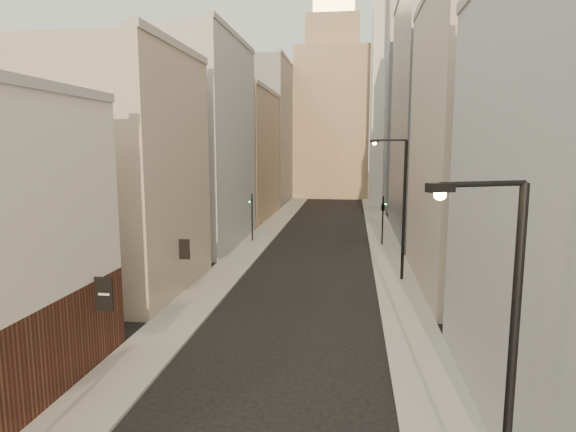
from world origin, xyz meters
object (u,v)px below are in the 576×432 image
object	(u,v)px
traffic_light_right	(383,207)
clock_tower	(332,106)
traffic_light_left	(252,208)
streetlamp_mid	(401,201)
white_tower	(396,92)
streetlamp_near	(503,360)

from	to	relation	value
traffic_light_right	clock_tower	bearing A→B (deg)	-72.59
clock_tower	traffic_light_left	distance (m)	50.99
clock_tower	streetlamp_mid	size ratio (longest dim) A/B	4.33
clock_tower	traffic_light_right	world-z (taller)	clock_tower
traffic_light_left	traffic_light_right	world-z (taller)	same
white_tower	traffic_light_left	distance (m)	41.41
streetlamp_mid	traffic_light_left	world-z (taller)	streetlamp_mid
streetlamp_near	traffic_light_left	size ratio (longest dim) A/B	1.84
clock_tower	white_tower	size ratio (longest dim) A/B	1.08
streetlamp_mid	white_tower	bearing A→B (deg)	102.97
white_tower	traffic_light_right	bearing A→B (deg)	-96.17
streetlamp_near	traffic_light_left	xyz separation A→B (m)	(-13.56, 37.57, -1.69)
clock_tower	white_tower	distance (m)	17.83
streetlamp_near	traffic_light_right	xyz separation A→B (m)	(-0.33, 37.38, -1.39)
traffic_light_left	clock_tower	bearing A→B (deg)	-93.42
white_tower	traffic_light_left	bearing A→B (deg)	-116.14
clock_tower	streetlamp_near	world-z (taller)	clock_tower
clock_tower	traffic_light_right	size ratio (longest dim) A/B	8.98
white_tower	streetlamp_near	size ratio (longest dim) A/B	4.51
white_tower	traffic_light_left	world-z (taller)	white_tower
white_tower	streetlamp_mid	bearing A→B (deg)	-94.01
streetlamp_near	traffic_light_left	world-z (taller)	streetlamp_near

